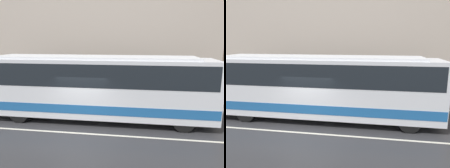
% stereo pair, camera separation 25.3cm
% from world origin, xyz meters
% --- Properties ---
extents(ground_plane, '(60.00, 60.00, 0.00)m').
position_xyz_m(ground_plane, '(0.00, 0.00, 0.00)').
color(ground_plane, '#2D2D30').
extents(sidewalk, '(60.00, 2.67, 0.14)m').
position_xyz_m(sidewalk, '(0.00, 5.34, 0.07)').
color(sidewalk, gray).
rests_on(sidewalk, ground_plane).
extents(building_facade, '(60.00, 0.35, 11.40)m').
position_xyz_m(building_facade, '(0.00, 6.81, 5.50)').
color(building_facade, '#B7A899').
rests_on(building_facade, ground_plane).
extents(lane_stripe, '(54.00, 0.14, 0.01)m').
position_xyz_m(lane_stripe, '(0.00, 0.00, 0.00)').
color(lane_stripe, beige).
rests_on(lane_stripe, ground_plane).
extents(transit_bus, '(12.28, 2.49, 3.42)m').
position_xyz_m(transit_bus, '(0.31, 1.97, 1.92)').
color(transit_bus, silver).
rests_on(transit_bus, ground_plane).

